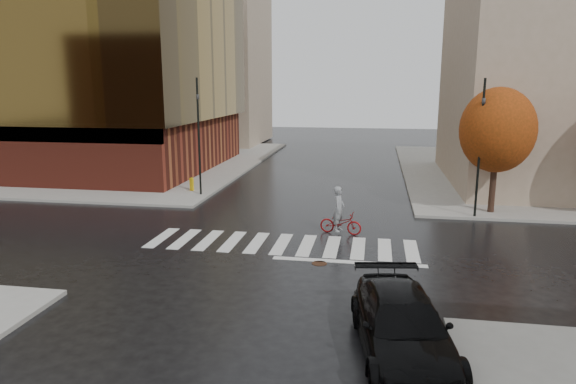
{
  "coord_description": "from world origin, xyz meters",
  "views": [
    {
      "loc": [
        3.87,
        -20.38,
        6.83
      ],
      "look_at": [
        0.04,
        1.97,
        2.0
      ],
      "focal_mm": 32.0,
      "sensor_mm": 36.0,
      "label": 1
    }
  ],
  "objects_px": {
    "sedan": "(402,326)",
    "traffic_light_ne": "(480,140)",
    "traffic_light_nw": "(199,130)",
    "fire_hydrant": "(192,183)",
    "cyclist": "(340,218)"
  },
  "relations": [
    {
      "from": "sedan",
      "to": "traffic_light_ne",
      "type": "distance_m",
      "value": 15.33
    },
    {
      "from": "traffic_light_nw",
      "to": "fire_hydrant",
      "type": "xyz_separation_m",
      "value": [
        -0.94,
        1.0,
        -3.49
      ]
    },
    {
      "from": "traffic_light_ne",
      "to": "cyclist",
      "type": "bearing_deg",
      "value": 16.34
    },
    {
      "from": "cyclist",
      "to": "fire_hydrant",
      "type": "height_order",
      "value": "cyclist"
    },
    {
      "from": "traffic_light_ne",
      "to": "fire_hydrant",
      "type": "relative_size",
      "value": 8.27
    },
    {
      "from": "traffic_light_nw",
      "to": "traffic_light_ne",
      "type": "height_order",
      "value": "traffic_light_nw"
    },
    {
      "from": "cyclist",
      "to": "fire_hydrant",
      "type": "bearing_deg",
      "value": 64.71
    },
    {
      "from": "cyclist",
      "to": "traffic_light_ne",
      "type": "height_order",
      "value": "traffic_light_ne"
    },
    {
      "from": "sedan",
      "to": "fire_hydrant",
      "type": "bearing_deg",
      "value": 115.26
    },
    {
      "from": "sedan",
      "to": "traffic_light_ne",
      "type": "relative_size",
      "value": 0.79
    },
    {
      "from": "traffic_light_ne",
      "to": "fire_hydrant",
      "type": "bearing_deg",
      "value": -26.1
    },
    {
      "from": "cyclist",
      "to": "traffic_light_nw",
      "type": "distance_m",
      "value": 11.57
    },
    {
      "from": "sedan",
      "to": "cyclist",
      "type": "relative_size",
      "value": 2.46
    },
    {
      "from": "fire_hydrant",
      "to": "traffic_light_nw",
      "type": "bearing_deg",
      "value": -46.69
    },
    {
      "from": "sedan",
      "to": "traffic_light_nw",
      "type": "distance_m",
      "value": 20.72
    }
  ]
}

